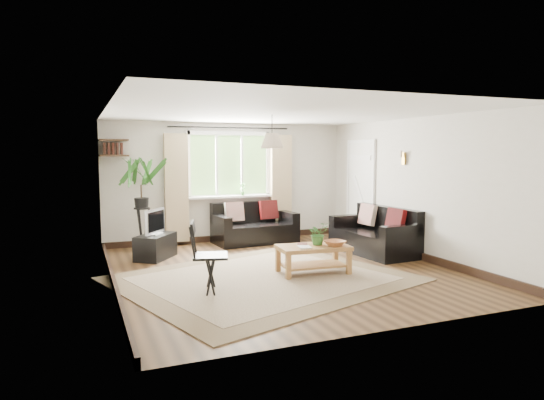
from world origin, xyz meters
name	(u,v)px	position (x,y,z in m)	size (l,w,h in m)	color
floor	(282,270)	(0.00, 0.00, 0.00)	(5.50, 5.50, 0.00)	black
ceiling	(282,113)	(0.00, 0.00, 2.40)	(5.50, 5.50, 0.00)	white
wall_back	(229,182)	(0.00, 2.75, 1.20)	(5.00, 0.02, 2.40)	beige
wall_front	(390,214)	(0.00, -2.75, 1.20)	(5.00, 0.02, 2.40)	beige
wall_left	(109,199)	(-2.50, 0.00, 1.20)	(0.02, 5.50, 2.40)	beige
wall_right	(416,188)	(2.50, 0.00, 1.20)	(0.02, 5.50, 2.40)	beige
rug	(263,279)	(-0.46, -0.41, 0.01)	(3.77, 3.23, 0.02)	#B8AB8F
window	(229,165)	(0.00, 2.71, 1.55)	(2.50, 0.16, 2.16)	white
door	(360,192)	(2.47, 1.70, 1.00)	(0.06, 0.96, 2.06)	silver
corner_shelf	(113,148)	(-2.25, 2.50, 1.89)	(0.50, 0.50, 0.34)	black
pendant_lamp	(272,137)	(0.00, 0.40, 2.05)	(0.36, 0.36, 0.54)	beige
wall_sconce	(402,156)	(2.43, 0.30, 1.74)	(0.12, 0.12, 0.28)	beige
sofa_back	(255,224)	(0.40, 2.28, 0.38)	(1.62, 0.81, 0.76)	black
sofa_right	(374,232)	(2.02, 0.54, 0.39)	(0.83, 1.67, 0.78)	black
coffee_table	(313,260)	(0.34, -0.39, 0.21)	(1.05, 0.57, 0.43)	brown
table_plant	(318,233)	(0.44, -0.35, 0.60)	(0.31, 0.27, 0.34)	#2E6026
bowl	(335,243)	(0.64, -0.51, 0.47)	(0.30, 0.30, 0.08)	#A36138
book_a	(299,247)	(0.07, -0.47, 0.44)	(0.17, 0.24, 0.02)	silver
book_b	(297,244)	(0.14, -0.26, 0.44)	(0.15, 0.20, 0.02)	#552A22
tv_stand	(156,246)	(-1.68, 1.55, 0.21)	(0.77, 0.44, 0.42)	black
tv	(155,221)	(-1.68, 1.55, 0.64)	(0.60, 0.20, 0.46)	#A5A5AA
palm_stand	(142,204)	(-1.80, 2.35, 0.86)	(0.67, 0.67, 1.72)	black
folding_chair	(211,257)	(-1.32, -0.76, 0.46)	(0.48, 0.48, 0.93)	black
sill_plant	(242,189)	(0.25, 2.63, 1.06)	(0.14, 0.10, 0.27)	#2D6023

